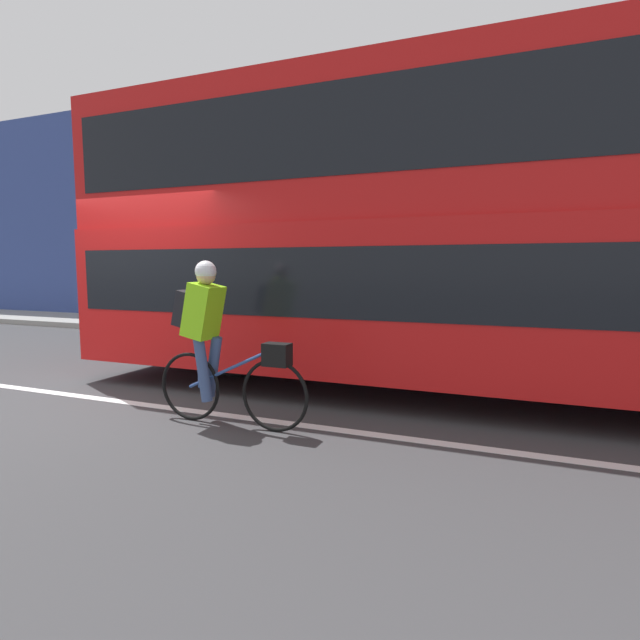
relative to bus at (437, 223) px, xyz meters
The scene contains 7 objects.
ground_plane 4.60m from the bus, 154.38° to the right, with size 80.00×80.00×0.00m, color #38383A.
road_center_line 4.62m from the bus, 153.83° to the right, with size 50.00×0.14×0.01m, color silver.
sidewalk_curb 6.01m from the bus, 130.68° to the left, with size 60.00×2.13×0.14m.
building_facade 6.69m from the bus, 123.80° to the left, with size 60.00×0.30×6.28m.
bus is the anchor object (origin of this frame).
cyclist_on_bike 3.05m from the bus, 131.65° to the right, with size 1.70×0.32×1.66m.
street_sign_post 8.86m from the bus, 151.86° to the left, with size 0.36×0.09×2.49m.
Camera 1 is at (4.68, -4.51, 1.60)m, focal length 28.00 mm.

